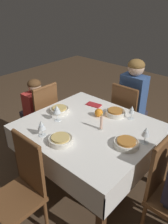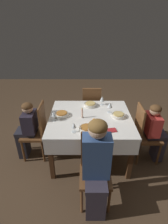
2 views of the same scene
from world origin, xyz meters
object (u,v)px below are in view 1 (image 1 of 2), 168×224
(person_adult_denim, at_px, (134,100))
(person_child_red, at_px, (34,110))
(chair_east, at_px, (168,189))
(chair_north, at_px, (127,117))
(wine_glass_east, at_px, (146,132))
(bowl_north, at_px, (115,112))
(wine_glass_west, at_px, (57,110))
(wine_glass_south, at_px, (41,126))
(chair_south, at_px, (22,187))
(wine_glass_north, at_px, (132,110))
(bowl_west, at_px, (59,110))
(dining_table, at_px, (89,134))
(chair_west, at_px, (42,116))
(orange_fruit, at_px, (99,113))
(bowl_east, at_px, (126,143))
(bowl_south, at_px, (61,139))
(napkin_red_folded, at_px, (94,105))
(candle_centerpiece, at_px, (101,123))

(person_adult_denim, height_order, person_child_red, person_adult_denim)
(chair_east, xyz_separation_m, person_adult_denim, (-0.86, 0.91, 0.18))
(chair_north, relative_size, wine_glass_east, 6.08)
(bowl_north, bearing_deg, chair_north, 103.08)
(wine_glass_west, xyz_separation_m, wine_glass_south, (0.10, -0.27, -0.02))
(chair_east, bearing_deg, chair_south, 131.25)
(person_child_red, bearing_deg, wine_glass_north, 105.04)
(bowl_west, bearing_deg, chair_north, 63.70)
(wine_glass_north, bearing_deg, dining_table, -120.06)
(chair_east, xyz_separation_m, chair_west, (-1.65, 0.06, 0.00))
(wine_glass_east, xyz_separation_m, orange_fruit, (-0.57, 0.09, -0.07))
(bowl_east, xyz_separation_m, orange_fruit, (-0.48, 0.23, 0.02))
(dining_table, relative_size, person_adult_denim, 1.01)
(person_child_red, distance_m, bowl_west, 0.62)
(bowl_north, distance_m, orange_fruit, 0.18)
(dining_table, height_order, bowl_south, bowl_south)
(dining_table, relative_size, wine_glass_west, 7.26)
(person_adult_denim, bearing_deg, dining_table, 92.45)
(wine_glass_north, xyz_separation_m, napkin_red_folded, (-0.47, -0.02, -0.09))
(wine_glass_north, distance_m, wine_glass_south, 0.90)
(chair_south, height_order, wine_glass_west, chair_south)
(bowl_east, xyz_separation_m, candle_centerpiece, (-0.31, 0.06, 0.04))
(bowl_north, bearing_deg, orange_fruit, -126.44)
(person_adult_denim, xyz_separation_m, bowl_west, (-0.38, -0.91, 0.09))
(candle_centerpiece, bearing_deg, wine_glass_south, -127.19)
(wine_glass_south, bearing_deg, chair_south, -66.25)
(chair_east, xyz_separation_m, bowl_south, (-0.83, -0.36, 0.27))
(bowl_east, relative_size, wine_glass_south, 1.42)
(person_adult_denim, height_order, wine_glass_south, person_adult_denim)
(chair_east, bearing_deg, bowl_south, 113.24)
(chair_east, bearing_deg, person_adult_denim, 43.56)
(bowl_north, distance_m, bowl_west, 0.59)
(wine_glass_west, bearing_deg, candle_centerpiece, 21.24)
(chair_south, xyz_separation_m, bowl_west, (-0.37, 0.76, 0.27))
(chair_west, bearing_deg, person_child_red, -90.00)
(bowl_east, distance_m, napkin_red_folded, 0.78)
(bowl_east, xyz_separation_m, napkin_red_folded, (-0.68, 0.39, -0.02))
(chair_north, distance_m, candle_centerpiece, 0.81)
(wine_glass_east, relative_size, napkin_red_folded, 0.88)
(chair_east, distance_m, person_adult_denim, 1.26)
(wine_glass_south, bearing_deg, bowl_south, 12.09)
(person_child_red, bearing_deg, napkin_red_folded, 112.24)
(napkin_red_folded, bearing_deg, chair_west, -152.35)
(chair_west, relative_size, person_adult_denim, 0.78)
(chair_west, distance_m, person_child_red, 0.16)
(chair_north, distance_m, wine_glass_west, 1.00)
(dining_table, xyz_separation_m, bowl_north, (0.06, 0.35, 0.12))
(person_child_red, xyz_separation_m, bowl_north, (1.04, 0.29, 0.24))
(bowl_east, bearing_deg, bowl_north, 134.78)
(dining_table, xyz_separation_m, person_adult_denim, (-0.04, 0.91, 0.03))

